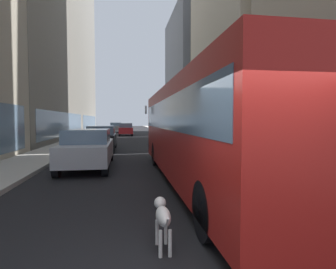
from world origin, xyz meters
The scene contains 12 objects.
ground_plane centered at (0.00, 35.00, 0.00)m, with size 120.00×120.00×0.00m, color black.
sidewalk_left centered at (-5.70, 35.00, 0.07)m, with size 2.40×110.00×0.15m, color #ADA89E.
sidewalk_right centered at (5.70, 35.00, 0.07)m, with size 2.40×110.00×0.15m, color #ADA89E.
building_left_mid centered at (-11.90, 27.19, 13.02)m, with size 8.94×21.89×26.05m.
building_left_far centered at (-11.90, 48.14, 14.38)m, with size 8.75×18.94×28.77m.
building_right_far centered at (11.90, 40.35, 9.51)m, with size 11.40×16.24×19.02m.
transit_bus centered at (1.20, 5.47, 1.78)m, with size 2.78×11.53×3.05m.
car_silver_sedan centered at (-2.80, 8.76, 0.82)m, with size 1.86×4.68×1.62m.
car_grey_wagon centered at (-2.80, 43.20, 0.82)m, with size 1.85×4.41×1.62m.
car_black_suv centered at (-2.80, 15.41, 0.82)m, with size 1.79×4.41×1.62m.
car_red_coupe centered at (-1.20, 32.79, 0.82)m, with size 1.74×4.44×1.62m.
dalmatian_dog centered at (-0.70, 1.16, 0.51)m, with size 0.22×0.96×0.72m.
Camera 1 is at (-1.26, -2.95, 1.98)m, focal length 29.31 mm.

